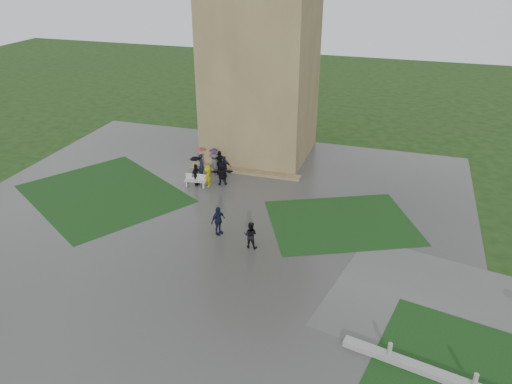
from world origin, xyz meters
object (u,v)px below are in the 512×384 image
(pedestrian_near, at_px, (251,235))
(pedestrian_mid, at_px, (218,221))
(bench, at_px, (196,180))
(tower, at_px, (261,46))

(pedestrian_near, bearing_deg, pedestrian_mid, -21.59)
(bench, bearing_deg, tower, 64.85)
(pedestrian_near, bearing_deg, bench, -48.02)
(tower, height_order, pedestrian_near, tower)
(tower, xyz_separation_m, pedestrian_near, (3.82, -14.58, -8.15))
(pedestrian_mid, bearing_deg, bench, 59.84)
(tower, bearing_deg, bench, -108.75)
(pedestrian_mid, relative_size, pedestrian_near, 1.13)
(tower, relative_size, pedestrian_near, 10.84)
(bench, xyz_separation_m, pedestrian_near, (6.47, -6.76, 0.35))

